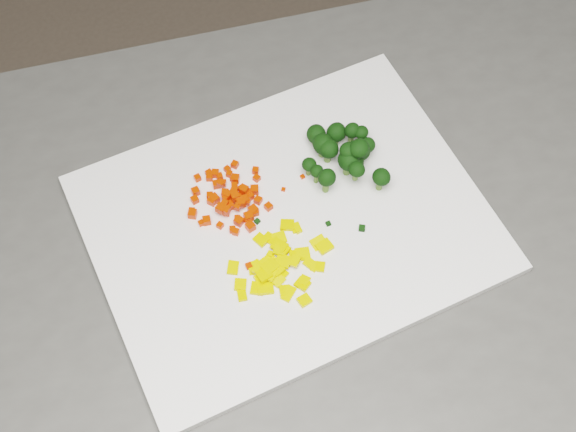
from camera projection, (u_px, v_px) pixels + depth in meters
counter_block at (301, 380)px, 1.26m from camera, size 1.13×0.98×0.90m
cutting_board at (288, 223)px, 0.88m from camera, size 0.48×0.41×0.01m
carrot_pile at (229, 194)px, 0.87m from camera, size 0.09×0.09×0.03m
pepper_pile at (279, 264)px, 0.84m from camera, size 0.11×0.11×0.01m
broccoli_pile at (355, 153)px, 0.89m from camera, size 0.11×0.11×0.05m
carrot_cube_0 at (243, 190)px, 0.89m from camera, size 0.01×0.01×0.01m
carrot_cube_1 at (195, 200)px, 0.88m from camera, size 0.01×0.01×0.01m
carrot_cube_2 at (246, 193)px, 0.88m from camera, size 0.01×0.01×0.01m
carrot_cube_3 at (215, 174)px, 0.90m from camera, size 0.01×0.01×0.01m
carrot_cube_4 at (230, 205)px, 0.88m from camera, size 0.01×0.01×0.01m
carrot_cube_5 at (234, 178)px, 0.90m from camera, size 0.01×0.01×0.01m
carrot_cube_6 at (216, 184)px, 0.89m from camera, size 0.01×0.01×0.01m
carrot_cube_7 at (235, 179)px, 0.89m from camera, size 0.01×0.01×0.01m
carrot_cube_8 at (235, 186)px, 0.89m from camera, size 0.01×0.01×0.01m
carrot_cube_9 at (197, 178)px, 0.90m from camera, size 0.01×0.01×0.01m
carrot_cube_10 at (225, 198)px, 0.87m from camera, size 0.01×0.01×0.01m
carrot_cube_11 at (253, 210)px, 0.87m from camera, size 0.01×0.01×0.01m
carrot_cube_12 at (225, 203)px, 0.87m from camera, size 0.01×0.01×0.01m
carrot_cube_13 at (227, 169)px, 0.90m from camera, size 0.01×0.01×0.01m
carrot_cube_14 at (209, 177)px, 0.90m from camera, size 0.01×0.01×0.01m
carrot_cube_15 at (221, 183)px, 0.88m from camera, size 0.01×0.01×0.01m
carrot_cube_16 at (256, 171)px, 0.90m from camera, size 0.01×0.01×0.01m
carrot_cube_17 at (257, 178)px, 0.90m from camera, size 0.01×0.01×0.01m
carrot_cube_18 at (234, 191)px, 0.88m from camera, size 0.01×0.01×0.01m
carrot_cube_19 at (212, 201)px, 0.88m from camera, size 0.01×0.01×0.01m
carrot_cube_20 at (247, 202)px, 0.87m from camera, size 0.01×0.01×0.01m
carrot_cube_21 at (268, 207)px, 0.88m from camera, size 0.01×0.01×0.01m
carrot_cube_22 at (236, 232)px, 0.86m from camera, size 0.01×0.01×0.01m
carrot_cube_23 at (226, 210)px, 0.87m from camera, size 0.01×0.01×0.01m
carrot_cube_24 at (249, 196)px, 0.88m from camera, size 0.01×0.01×0.01m
carrot_cube_25 at (220, 177)px, 0.90m from camera, size 0.01×0.01×0.01m
carrot_cube_26 at (239, 221)px, 0.87m from camera, size 0.01×0.01×0.01m
carrot_cube_27 at (207, 221)px, 0.87m from camera, size 0.01×0.01×0.01m
carrot_cube_28 at (223, 183)px, 0.89m from camera, size 0.01×0.01×0.01m
carrot_cube_29 at (241, 202)px, 0.87m from camera, size 0.01×0.01×0.01m
carrot_cube_30 at (255, 212)px, 0.87m from camera, size 0.01×0.01×0.01m
carrot_cube_31 at (231, 198)px, 0.88m from camera, size 0.01×0.01×0.01m
carrot_cube_32 at (242, 188)px, 0.88m from camera, size 0.01×0.01×0.01m
carrot_cube_33 at (237, 219)px, 0.87m from camera, size 0.01×0.01×0.01m
carrot_cube_34 at (192, 214)px, 0.87m from camera, size 0.01×0.01×0.01m
carrot_cube_35 at (237, 207)px, 0.87m from camera, size 0.01×0.01×0.01m
carrot_cube_36 at (209, 173)px, 0.90m from camera, size 0.01×0.01×0.01m
carrot_cube_37 at (214, 199)px, 0.88m from camera, size 0.01×0.01×0.01m
carrot_cube_38 at (227, 212)px, 0.87m from camera, size 0.01×0.01×0.01m
carrot_cube_39 at (225, 193)px, 0.88m from camera, size 0.01×0.01×0.01m
carrot_cube_40 at (244, 200)px, 0.87m from camera, size 0.01×0.01×0.01m
carrot_cube_41 at (227, 195)px, 0.88m from camera, size 0.01×0.01×0.01m
carrot_cube_42 at (235, 165)px, 0.90m from camera, size 0.01×0.01×0.01m
carrot_cube_43 at (238, 197)px, 0.88m from camera, size 0.01×0.01×0.01m
carrot_cube_44 at (236, 198)px, 0.87m from camera, size 0.01×0.01×0.01m
carrot_cube_45 at (250, 227)px, 0.86m from camera, size 0.01×0.01×0.01m
carrot_cube_46 at (235, 196)px, 0.87m from camera, size 0.01×0.01×0.01m
carrot_cube_47 at (258, 200)px, 0.88m from camera, size 0.01×0.01×0.01m
carrot_cube_48 at (220, 225)px, 0.87m from camera, size 0.01×0.01×0.01m
carrot_cube_49 at (201, 223)px, 0.87m from camera, size 0.01×0.01×0.01m
carrot_cube_50 at (221, 208)px, 0.87m from camera, size 0.01×0.01×0.01m
carrot_cube_51 at (210, 196)px, 0.88m from camera, size 0.01×0.01×0.01m
carrot_cube_52 at (244, 189)px, 0.88m from camera, size 0.01×0.01×0.01m
carrot_cube_53 at (249, 217)px, 0.87m from camera, size 0.01×0.01×0.01m
carrot_cube_54 at (233, 230)px, 0.86m from camera, size 0.01×0.01×0.01m
carrot_cube_55 at (247, 220)px, 0.87m from camera, size 0.01×0.01×0.01m
carrot_cube_56 at (231, 203)px, 0.88m from camera, size 0.01×0.01×0.01m
carrot_cube_57 at (196, 191)px, 0.89m from camera, size 0.01×0.01×0.01m
carrot_cube_58 at (255, 190)px, 0.89m from camera, size 0.01×0.01×0.01m
carrot_cube_59 at (229, 174)px, 0.90m from camera, size 0.01×0.01×0.01m
carrot_cube_60 at (192, 211)px, 0.87m from camera, size 0.01×0.01×0.01m
pepper_chunk_0 at (256, 269)px, 0.84m from camera, size 0.02×0.02×0.01m
pepper_chunk_1 at (270, 238)px, 0.86m from camera, size 0.01×0.02×0.00m
pepper_chunk_2 at (287, 225)px, 0.87m from camera, size 0.02×0.02×0.01m
pepper_chunk_3 at (297, 255)px, 0.85m from camera, size 0.02×0.02×0.01m
pepper_chunk_4 at (276, 279)px, 0.84m from camera, size 0.02×0.02×0.01m
pepper_chunk_5 at (240, 285)px, 0.83m from camera, size 0.02×0.02×0.01m
pepper_chunk_6 at (288, 294)px, 0.83m from camera, size 0.02×0.02×0.00m
pepper_chunk_7 at (257, 288)px, 0.83m from camera, size 0.02×0.02×0.01m
pepper_chunk_8 at (303, 254)px, 0.85m from camera, size 0.02×0.02×0.00m
pepper_chunk_9 at (324, 247)px, 0.85m from camera, size 0.02×0.01×0.01m
pepper_chunk_10 at (285, 261)px, 0.85m from camera, size 0.02×0.02×0.00m
pepper_chunk_11 at (284, 250)px, 0.85m from camera, size 0.02×0.01×0.01m
pepper_chunk_12 at (255, 265)px, 0.84m from camera, size 0.01×0.01×0.00m
pepper_chunk_13 at (279, 246)px, 0.85m from camera, size 0.02×0.02×0.01m
pepper_chunk_14 at (259, 269)px, 0.84m from camera, size 0.02×0.02×0.01m
pepper_chunk_15 at (263, 278)px, 0.84m from camera, size 0.02×0.01×0.01m
pepper_chunk_16 at (304, 281)px, 0.83m from camera, size 0.01×0.01×0.01m
pepper_chunk_17 at (283, 261)px, 0.84m from camera, size 0.02×0.02×0.01m
pepper_chunk_18 at (261, 240)px, 0.86m from camera, size 0.01×0.02×0.01m
pepper_chunk_19 at (295, 261)px, 0.84m from camera, size 0.02×0.01×0.01m
pepper_chunk_20 at (279, 238)px, 0.86m from camera, size 0.02×0.02×0.00m
pepper_chunk_21 at (319, 243)px, 0.86m from camera, size 0.02×0.02×0.01m
pepper_chunk_22 at (268, 262)px, 0.85m from camera, size 0.02×0.01×0.00m
pepper_chunk_23 at (255, 266)px, 0.84m from camera, size 0.01×0.02×0.00m
pepper_chunk_24 at (242, 294)px, 0.83m from camera, size 0.02×0.02×0.01m
pepper_chunk_25 at (265, 289)px, 0.83m from camera, size 0.02×0.02×0.01m
pepper_chunk_26 at (270, 267)px, 0.84m from camera, size 0.02×0.02×0.01m
pepper_chunk_27 at (302, 284)px, 0.83m from camera, size 0.02×0.02×0.01m
pepper_chunk_28 at (263, 273)px, 0.83m from camera, size 0.02×0.02×0.01m
pepper_chunk_29 at (304, 300)px, 0.82m from camera, size 0.01×0.01×0.01m
pepper_chunk_30 at (311, 265)px, 0.84m from camera, size 0.01×0.02×0.01m
pepper_chunk_31 at (270, 273)px, 0.83m from camera, size 0.02×0.02×0.01m
pepper_chunk_32 at (296, 228)px, 0.87m from camera, size 0.01×0.01×0.00m
pepper_chunk_33 at (277, 269)px, 0.84m from camera, size 0.01×0.01×0.00m
pepper_chunk_34 at (318, 266)px, 0.84m from camera, size 0.02×0.02×0.00m
pepper_chunk_35 at (281, 274)px, 0.84m from camera, size 0.01×0.01×0.00m
pepper_chunk_36 at (279, 250)px, 0.85m from camera, size 0.02×0.02×0.00m
pepper_chunk_37 at (233, 268)px, 0.84m from camera, size 0.02×0.02×0.01m
pepper_chunk_38 at (285, 291)px, 0.83m from camera, size 0.02×0.02×0.01m
broccoli_floret_0 at (309, 168)px, 0.89m from camera, size 0.02×0.02×0.02m
broccoli_floret_1 at (335, 135)px, 0.91m from camera, size 0.03×0.03×0.03m
broccoli_floret_2 at (380, 181)px, 0.88m from camera, size 0.03×0.03×0.03m
broccoli_floret_3 at (328, 152)px, 0.90m from camera, size 0.03×0.03×0.03m
broccoli_floret_4 at (347, 164)px, 0.89m from camera, size 0.03×0.03×0.03m
broccoli_floret_5 at (359, 153)px, 0.90m from camera, size 0.03×0.03×0.03m
broccoli_floret_6 at (354, 165)px, 0.89m from camera, size 0.03×0.03×0.03m
broccoli_floret_7 at (347, 154)px, 0.88m from camera, size 0.03×0.03×0.03m
broccoli_floret_8 at (353, 149)px, 0.89m from camera, size 0.02×0.02×0.02m
broccoli_floret_9 at (316, 137)px, 0.91m from camera, size 0.03×0.03×0.03m
broccoli_floret_10 at (356, 172)px, 0.87m from camera, size 0.02×0.02×0.03m
broccoli_floret_11 at (316, 175)px, 0.89m from camera, size 0.02×0.02×0.03m
broccoli_floret_12 at (358, 153)px, 0.88m from camera, size 0.03×0.03×0.03m
broccoli_floret_13 at (326, 182)px, 0.88m from camera, size 0.03×0.03×0.03m
broccoli_floret_14 at (323, 147)px, 0.90m from camera, size 0.03×0.03×0.03m
broccoli_floret_15 at (351, 135)px, 0.91m from camera, size 0.03×0.03×0.03m
broccoli_floret_16 at (350, 160)px, 0.90m from camera, size 0.02×0.02×0.02m
broccoli_floret_17 at (325, 146)px, 0.91m from camera, size 0.02×0.02×0.02m
broccoli_floret_18 at (360, 137)px, 0.91m from camera, size 0.02×0.02×0.03m
broccoli_floret_19 at (366, 148)px, 0.90m from camera, size 0.02×0.02×0.03m
stray_bit_0 at (302, 177)px, 0.90m from camera, size 0.01×0.01×0.00m
stray_bit_1 at (270, 254)px, 0.85m from camera, size 0.01×0.01×0.00m
stray_bit_2 at (298, 230)px, 0.86m from camera, size 0.01×0.01×0.00m
stray_bit_3 at (328, 224)px, 0.87m from camera, size 0.01×0.01×0.00m
stray_bit_4 at (283, 189)px, 0.89m from camera, size 0.01×0.01×0.00m
stray_bit_5 at (249, 266)px, 0.84m from camera, size 0.01×0.01×0.00m
stray_bit_6 at (257, 221)px, 0.87m from camera, size 0.01×0.01×0.00m
stray_bit_7 at (362, 228)px, 0.87m from camera, size 0.01×0.01×0.00m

